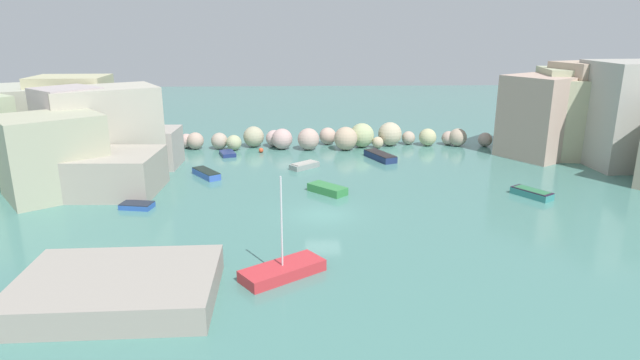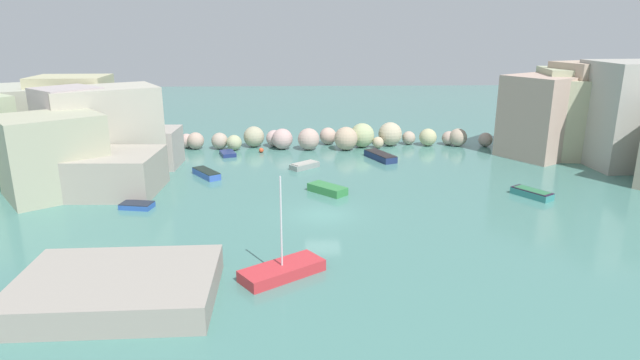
% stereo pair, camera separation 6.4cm
% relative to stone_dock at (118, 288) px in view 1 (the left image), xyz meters
% --- Properties ---
extents(cove_water, '(160.00, 160.00, 0.00)m').
position_rel_stone_dock_xyz_m(cove_water, '(10.53, 11.75, -0.69)').
color(cove_water, '#498177').
rests_on(cove_water, ground).
extents(cliff_headland_left, '(22.42, 21.43, 8.17)m').
position_rel_stone_dock_xyz_m(cliff_headland_left, '(-13.57, 24.67, 2.66)').
color(cliff_headland_left, '#ADA09F').
rests_on(cliff_headland_left, ground).
extents(cliff_headland_right, '(19.95, 24.85, 9.72)m').
position_rel_stone_dock_xyz_m(cliff_headland_right, '(38.94, 25.06, 3.36)').
color(cliff_headland_right, tan).
rests_on(cliff_headland_right, ground).
extents(rock_breakwater, '(34.15, 4.98, 2.62)m').
position_rel_stone_dock_xyz_m(rock_breakwater, '(12.64, 33.08, 0.39)').
color(rock_breakwater, '#C5A097').
rests_on(rock_breakwater, ground).
extents(stone_dock, '(9.63, 7.10, 1.37)m').
position_rel_stone_dock_xyz_m(stone_dock, '(0.00, 0.00, 0.00)').
color(stone_dock, '#9C9388').
rests_on(stone_dock, ground).
extents(channel_buoy, '(0.50, 0.50, 0.50)m').
position_rel_stone_dock_xyz_m(channel_buoy, '(4.89, 30.94, -0.44)').
color(channel_buoy, '#E04C28').
rests_on(channel_buoy, cove_water).
extents(moored_boat_0, '(4.78, 4.12, 5.59)m').
position_rel_stone_dock_xyz_m(moored_boat_0, '(7.94, 2.35, -0.34)').
color(moored_boat_0, red).
rests_on(moored_boat_0, cove_water).
extents(moored_boat_1, '(1.97, 2.54, 0.39)m').
position_rel_stone_dock_xyz_m(moored_boat_1, '(1.54, 29.83, -0.49)').
color(moored_boat_1, navy).
rests_on(moored_boat_1, cove_water).
extents(moored_boat_2, '(2.72, 3.28, 0.59)m').
position_rel_stone_dock_xyz_m(moored_boat_2, '(27.03, 15.24, -0.38)').
color(moored_boat_2, teal).
rests_on(moored_boat_2, cove_water).
extents(moored_boat_3, '(2.90, 4.37, 0.66)m').
position_rel_stone_dock_xyz_m(moored_boat_3, '(16.94, 27.58, -0.36)').
color(moored_boat_3, navy).
rests_on(moored_boat_3, cove_water).
extents(moored_boat_4, '(2.91, 3.48, 0.60)m').
position_rel_stone_dock_xyz_m(moored_boat_4, '(0.67, 21.91, -0.39)').
color(moored_boat_4, '#375CBC').
rests_on(moored_boat_4, cove_water).
extents(moored_boat_5, '(2.49, 1.69, 0.42)m').
position_rel_stone_dock_xyz_m(moored_boat_5, '(-3.06, 13.74, -0.48)').
color(moored_boat_5, '#2D58B3').
rests_on(moored_boat_5, cove_water).
extents(moored_boat_6, '(3.25, 3.27, 0.62)m').
position_rel_stone_dock_xyz_m(moored_boat_6, '(11.11, 16.86, -0.37)').
color(moored_boat_6, '#358543').
rests_on(moored_boat_6, cove_water).
extents(moored_boat_7, '(2.90, 2.71, 0.57)m').
position_rel_stone_dock_xyz_m(moored_boat_7, '(9.36, 24.45, -0.41)').
color(moored_boat_7, gray).
rests_on(moored_boat_7, cove_water).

